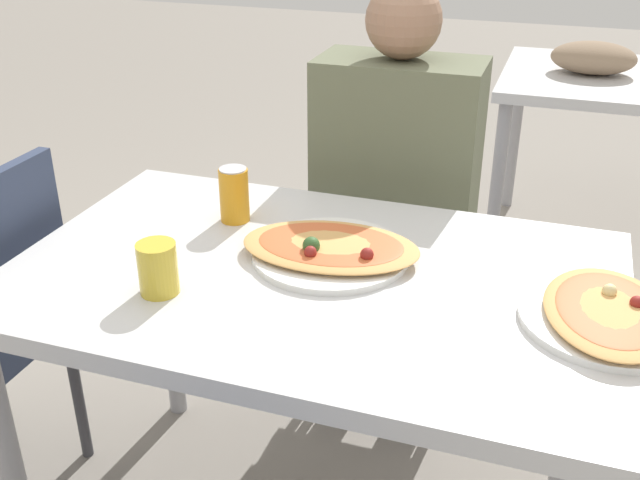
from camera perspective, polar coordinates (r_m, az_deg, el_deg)
The scene contains 8 objects.
dining_table at distance 1.53m, azimuth -0.48°, elevation -4.98°, with size 1.20×0.77×0.74m.
chair_far_seated at distance 2.20m, azimuth 6.18°, elevation 0.78°, with size 0.40×0.40×0.89m.
person_seated at distance 2.02m, azimuth 5.74°, elevation 4.79°, with size 0.42×0.25×1.22m.
pizza_main at distance 1.53m, azimuth 0.80°, elevation -0.68°, with size 0.39×0.32×0.06m.
soda_can at distance 1.69m, azimuth -6.56°, elevation 3.45°, with size 0.07×0.07×0.12m.
drink_glass at distance 1.42m, azimuth -12.25°, elevation -2.13°, with size 0.07×0.07×0.10m.
pizza_second at distance 1.41m, azimuth 21.14°, elevation -5.30°, with size 0.31×0.34×0.05m.
background_table at distance 3.18m, azimuth 23.06°, elevation 10.37°, with size 1.10×0.80×0.86m.
Camera 1 is at (0.43, -1.23, 1.46)m, focal length 42.00 mm.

